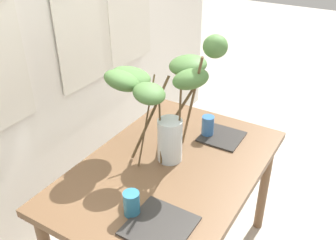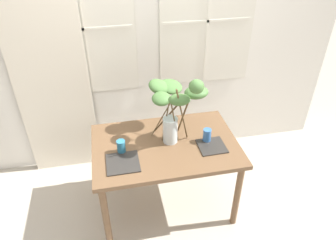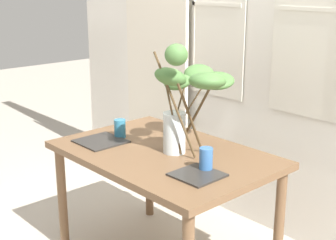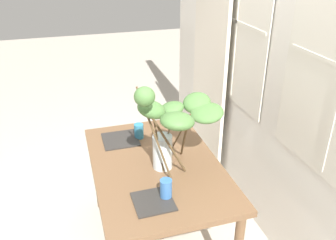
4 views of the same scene
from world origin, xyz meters
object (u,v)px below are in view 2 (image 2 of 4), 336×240
object	(u,v)px
plate_square_left	(123,163)
drinking_glass_blue_left	(121,147)
vase_with_branches	(175,101)
plate_square_right	(212,146)
dining_table	(165,152)
drinking_glass_blue_right	(207,135)

from	to	relation	value
plate_square_left	drinking_glass_blue_left	bearing A→B (deg)	88.66
vase_with_branches	drinking_glass_blue_left	world-z (taller)	vase_with_branches
vase_with_branches	plate_square_left	bearing A→B (deg)	-150.54
plate_square_right	dining_table	bearing A→B (deg)	162.89
plate_square_left	plate_square_right	distance (m)	0.76
drinking_glass_blue_right	drinking_glass_blue_left	bearing A→B (deg)	179.72
drinking_glass_blue_right	plate_square_right	bearing A→B (deg)	-76.33
vase_with_branches	plate_square_left	xyz separation A→B (m)	(-0.48, -0.27, -0.35)
dining_table	drinking_glass_blue_left	world-z (taller)	drinking_glass_blue_left
dining_table	plate_square_right	distance (m)	0.41
vase_with_branches	plate_square_right	distance (m)	0.49
dining_table	plate_square_left	size ratio (longest dim) A/B	4.78
vase_with_branches	drinking_glass_blue_right	world-z (taller)	vase_with_branches
vase_with_branches	drinking_glass_blue_left	size ratio (longest dim) A/B	5.68
drinking_glass_blue_left	plate_square_left	distance (m)	0.15
drinking_glass_blue_left	plate_square_right	bearing A→B (deg)	-6.47
plate_square_left	plate_square_right	xyz separation A→B (m)	(0.76, 0.06, 0.00)
dining_table	plate_square_right	bearing A→B (deg)	-17.11
vase_with_branches	plate_square_right	bearing A→B (deg)	-37.87
plate_square_left	vase_with_branches	bearing A→B (deg)	29.46
dining_table	drinking_glass_blue_right	bearing A→B (deg)	-5.53
drinking_glass_blue_right	plate_square_right	world-z (taller)	drinking_glass_blue_right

